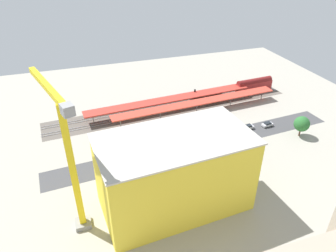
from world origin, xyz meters
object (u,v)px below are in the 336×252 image
parked_car_2 (231,131)px  street_tree_1 (238,133)px  street_tree_5 (302,124)px  locomotive (207,95)px  parked_car_0 (267,124)px  parked_car_1 (248,127)px  platform_canopy_far (171,99)px  passenger_coach (254,85)px  tower_crane (68,153)px  parked_car_6 (157,144)px  box_truck_0 (189,159)px  parked_car_5 (175,141)px  construction_building (175,174)px  box_truck_1 (186,157)px  parked_car_7 (135,147)px  street_tree_0 (167,147)px  street_tree_3 (171,146)px  street_tree_4 (232,135)px  parked_car_4 (195,138)px  street_tree_2 (162,149)px  traffic_light (136,155)px  parked_car_3 (215,134)px  platform_canopy_near (197,103)px

parked_car_2 → street_tree_1: bearing=72.7°
street_tree_1 → street_tree_5: bearing=177.3°
locomotive → parked_car_0: locomotive is taller
parked_car_1 → locomotive: bearing=-82.3°
platform_canopy_far → locomotive: locomotive is taller
passenger_coach → tower_crane: bearing=33.1°
parked_car_6 → box_truck_0: bearing=117.8°
parked_car_5 → construction_building: bearing=69.9°
parked_car_5 → street_tree_1: street_tree_1 is taller
parked_car_0 → street_tree_5: 11.74m
parked_car_1 → box_truck_0: bearing=23.9°
box_truck_1 → locomotive: bearing=-122.5°
parked_car_7 → street_tree_0: size_ratio=0.53×
box_truck_1 → street_tree_3: (4.21, -1.75, 3.84)m
parked_car_5 → street_tree_4: size_ratio=0.67×
platform_canopy_far → locomotive: bearing=-169.6°
parked_car_4 → street_tree_3: street_tree_3 is taller
parked_car_6 → street_tree_2: (1.29, 9.19, 4.74)m
platform_canopy_far → traffic_light: 38.07m
passenger_coach → street_tree_5: street_tree_5 is taller
street_tree_0 → street_tree_2: bearing=12.6°
box_truck_1 → traffic_light: size_ratio=1.48×
box_truck_0 → tower_crane: bearing=20.5°
platform_canopy_far → street_tree_3: (10.78, 32.35, 1.53)m
construction_building → street_tree_2: bearing=-100.8°
parked_car_3 → street_tree_1: bearing=118.2°
passenger_coach → platform_canopy_near: bearing=17.2°
street_tree_1 → parked_car_6: bearing=-18.1°
traffic_light → street_tree_4: bearing=178.4°
locomotive → parked_car_7: (36.92, 26.40, -1.11)m
parked_car_6 → street_tree_5: bearing=169.3°
passenger_coach → parked_car_7: bearing=24.1°
parked_car_7 → parked_car_4: bearing=177.9°
street_tree_2 → locomotive: bearing=-130.7°
construction_building → traffic_light: size_ratio=5.80×
passenger_coach → street_tree_3: size_ratio=2.09×
parked_car_5 → street_tree_3: 10.65m
parked_car_6 → construction_building: (3.25, 25.67, 8.95)m
parked_car_5 → parked_car_4: bearing=178.7°
construction_building → street_tree_3: construction_building is taller
platform_canopy_near → parked_car_7: platform_canopy_near is taller
street_tree_1 → street_tree_5: street_tree_1 is taller
parked_car_2 → locomotive: bearing=-96.6°
parked_car_1 → street_tree_1: size_ratio=0.56×
parked_car_4 → construction_building: 31.44m
street_tree_2 → street_tree_3: size_ratio=1.00×
platform_canopy_near → passenger_coach: bearing=-162.8°
box_truck_0 → parked_car_1: bearing=-156.1°
parked_car_5 → street_tree_4: street_tree_4 is taller
parked_car_3 → locomotive: bearing=-109.1°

